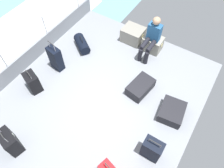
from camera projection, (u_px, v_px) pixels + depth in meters
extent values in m
cube|color=gray|center=(100.00, 98.00, 5.14)|extent=(4.40, 5.20, 0.06)
cube|color=gray|center=(31.00, 55.00, 5.59)|extent=(0.06, 5.20, 0.45)
cylinder|color=silver|center=(7.00, 65.00, 5.03)|extent=(0.04, 0.04, 1.00)
cylinder|color=silver|center=(47.00, 32.00, 5.70)|extent=(0.04, 0.04, 1.00)
cylinder|color=silver|center=(78.00, 5.00, 6.36)|extent=(0.04, 0.04, 1.00)
cylinder|color=silver|center=(21.00, 32.00, 4.95)|extent=(0.04, 4.16, 0.04)
cube|color=white|center=(3.00, 49.00, 6.49)|extent=(2.40, 7.28, 0.01)
cube|color=gray|center=(133.00, 34.00, 6.06)|extent=(0.58, 0.50, 0.41)
torus|color=tan|center=(124.00, 28.00, 6.08)|extent=(0.02, 0.12, 0.12)
torus|color=tan|center=(143.00, 36.00, 5.90)|extent=(0.02, 0.12, 0.12)
cube|color=gray|center=(152.00, 44.00, 5.85)|extent=(0.51, 0.39, 0.41)
torus|color=tan|center=(144.00, 38.00, 5.87)|extent=(0.02, 0.12, 0.12)
torus|color=tan|center=(162.00, 45.00, 5.70)|extent=(0.02, 0.12, 0.12)
cube|color=#26598C|center=(154.00, 32.00, 5.46)|extent=(0.34, 0.20, 0.48)
sphere|color=tan|center=(157.00, 21.00, 5.17)|extent=(0.20, 0.20, 0.20)
cylinder|color=black|center=(151.00, 46.00, 5.45)|extent=(0.12, 0.40, 0.12)
cylinder|color=black|center=(146.00, 58.00, 5.56)|extent=(0.11, 0.11, 0.41)
cylinder|color=black|center=(145.00, 44.00, 5.51)|extent=(0.12, 0.40, 0.12)
cylinder|color=black|center=(140.00, 55.00, 5.62)|extent=(0.11, 0.11, 0.41)
cube|color=black|center=(33.00, 82.00, 5.05)|extent=(0.43, 0.37, 0.52)
cylinder|color=#A5A8AD|center=(26.00, 71.00, 4.85)|extent=(0.02, 0.02, 0.09)
cylinder|color=#A5A8AD|center=(31.00, 78.00, 4.75)|extent=(0.02, 0.02, 0.09)
cylinder|color=#2D2D2D|center=(28.00, 73.00, 4.77)|extent=(0.24, 0.10, 0.02)
cube|color=green|center=(36.00, 75.00, 4.96)|extent=(0.05, 0.02, 0.08)
cube|color=black|center=(172.00, 112.00, 4.75)|extent=(0.59, 0.67, 0.26)
cube|color=white|center=(176.00, 100.00, 4.88)|extent=(0.05, 0.01, 0.08)
cube|color=black|center=(140.00, 87.00, 5.12)|extent=(0.52, 0.74, 0.26)
cube|color=silver|center=(149.00, 77.00, 5.24)|extent=(0.05, 0.01, 0.08)
cube|color=black|center=(152.00, 149.00, 4.11)|extent=(0.38, 0.25, 0.57)
cylinder|color=#A5A8AD|center=(149.00, 140.00, 3.88)|extent=(0.02, 0.02, 0.09)
cylinder|color=#A5A8AD|center=(161.00, 147.00, 3.81)|extent=(0.02, 0.02, 0.09)
cylinder|color=#2D2D2D|center=(155.00, 143.00, 3.81)|extent=(0.25, 0.02, 0.02)
cube|color=silver|center=(155.00, 143.00, 4.13)|extent=(0.05, 0.01, 0.08)
cube|color=black|center=(10.00, 142.00, 4.21)|extent=(0.49, 0.35, 0.55)
cylinder|color=#A5A8AD|center=(6.00, 140.00, 3.85)|extent=(0.02, 0.02, 0.19)
cylinder|color=#2D2D2D|center=(0.00, 133.00, 3.83)|extent=(0.28, 0.09, 0.02)
cube|color=silver|center=(13.00, 135.00, 4.14)|extent=(0.05, 0.02, 0.08)
cube|color=black|center=(56.00, 58.00, 5.36)|extent=(0.37, 0.25, 0.68)
cylinder|color=#A5A8AD|center=(49.00, 44.00, 5.04)|extent=(0.02, 0.02, 0.19)
cylinder|color=#A5A8AD|center=(55.00, 48.00, 4.97)|extent=(0.02, 0.02, 0.19)
cylinder|color=#2D2D2D|center=(51.00, 43.00, 4.93)|extent=(0.23, 0.05, 0.02)
cube|color=green|center=(58.00, 53.00, 5.33)|extent=(0.05, 0.01, 0.08)
cylinder|color=#A5A8AD|center=(105.00, 165.00, 3.51)|extent=(0.02, 0.02, 0.17)
cylinder|color=black|center=(82.00, 44.00, 5.93)|extent=(0.68, 0.58, 0.28)
torus|color=black|center=(81.00, 40.00, 5.81)|extent=(0.21, 0.15, 0.24)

